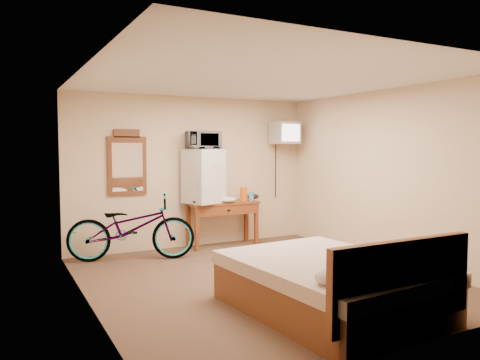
{
  "coord_description": "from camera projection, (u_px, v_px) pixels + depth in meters",
  "views": [
    {
      "loc": [
        -2.95,
        -5.0,
        1.66
      ],
      "look_at": [
        0.05,
        0.7,
        1.21
      ],
      "focal_mm": 35.0,
      "sensor_mm": 36.0,
      "label": 1
    }
  ],
  "objects": [
    {
      "name": "room",
      "position": [
        262.0,
        181.0,
        5.81
      ],
      "size": [
        4.6,
        4.64,
        2.5
      ],
      "color": "#503328",
      "rests_on": "ground"
    },
    {
      "name": "desk",
      "position": [
        224.0,
        210.0,
        7.83
      ],
      "size": [
        1.2,
        0.49,
        0.75
      ],
      "color": "brown",
      "rests_on": "floor"
    },
    {
      "name": "mini_fridge",
      "position": [
        204.0,
        176.0,
        7.65
      ],
      "size": [
        0.67,
        0.66,
        0.88
      ],
      "color": "silver",
      "rests_on": "desk"
    },
    {
      "name": "microwave",
      "position": [
        203.0,
        140.0,
        7.61
      ],
      "size": [
        0.57,
        0.42,
        0.29
      ],
      "primitive_type": "imported",
      "rotation": [
        0.0,
        0.0,
        -0.12
      ],
      "color": "silver",
      "rests_on": "mini_fridge"
    },
    {
      "name": "snack_bag",
      "position": [
        244.0,
        194.0,
        7.99
      ],
      "size": [
        0.13,
        0.1,
        0.23
      ],
      "primitive_type": "cube",
      "rotation": [
        0.0,
        0.0,
        0.3
      ],
      "color": "orange",
      "rests_on": "desk"
    },
    {
      "name": "blue_cup",
      "position": [
        251.0,
        196.0,
        8.01
      ],
      "size": [
        0.09,
        0.09,
        0.16
      ],
      "primitive_type": "cylinder",
      "color": "#4197DD",
      "rests_on": "desk"
    },
    {
      "name": "cloth_cream",
      "position": [
        227.0,
        200.0,
        7.72
      ],
      "size": [
        0.31,
        0.24,
        0.1
      ],
      "primitive_type": "ellipsoid",
      "color": "silver",
      "rests_on": "desk"
    },
    {
      "name": "cloth_dark_a",
      "position": [
        200.0,
        202.0,
        7.5
      ],
      "size": [
        0.24,
        0.18,
        0.09
      ],
      "primitive_type": "ellipsoid",
      "color": "black",
      "rests_on": "desk"
    },
    {
      "name": "cloth_dark_b",
      "position": [
        253.0,
        197.0,
        8.2
      ],
      "size": [
        0.22,
        0.18,
        0.1
      ],
      "primitive_type": "ellipsoid",
      "color": "black",
      "rests_on": "desk"
    },
    {
      "name": "crt_television",
      "position": [
        285.0,
        133.0,
        8.32
      ],
      "size": [
        0.46,
        0.57,
        0.39
      ],
      "color": "black",
      "rests_on": "room"
    },
    {
      "name": "wall_mirror",
      "position": [
        127.0,
        163.0,
        7.29
      ],
      "size": [
        0.61,
        0.04,
        1.03
      ],
      "color": "brown",
      "rests_on": "room"
    },
    {
      "name": "bicycle",
      "position": [
        131.0,
        228.0,
        6.87
      ],
      "size": [
        1.95,
        1.17,
        0.97
      ],
      "primitive_type": "imported",
      "rotation": [
        0.0,
        0.0,
        1.26
      ],
      "color": "black",
      "rests_on": "floor"
    },
    {
      "name": "bed",
      "position": [
        333.0,
        284.0,
        4.68
      ],
      "size": [
        1.72,
        2.19,
        0.9
      ],
      "color": "brown",
      "rests_on": "floor"
    }
  ]
}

